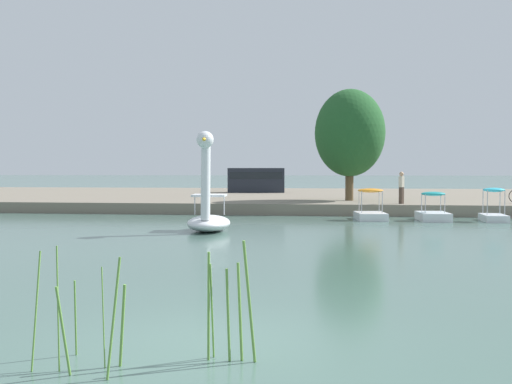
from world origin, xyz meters
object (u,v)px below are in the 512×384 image
at_px(pedal_boat_orange, 370,211).
at_px(tree_broadleaf_right, 350,133).
at_px(pedal_boat_teal, 433,212).
at_px(person_on_path, 401,187).
at_px(swan_boat, 208,211).
at_px(pedal_boat_cyan, 494,210).
at_px(parked_van, 256,179).

height_order(pedal_boat_orange, tree_broadleaf_right, tree_broadleaf_right).
bearing_deg(pedal_boat_teal, tree_broadleaf_right, 120.44).
relative_size(pedal_boat_orange, pedal_boat_teal, 1.01).
bearing_deg(person_on_path, swan_boat, -131.96).
bearing_deg(swan_boat, pedal_boat_cyan, 26.58).
xyz_separation_m(swan_boat, pedal_boat_teal, (9.49, 6.16, -0.40)).
xyz_separation_m(pedal_boat_teal, person_on_path, (-1.08, 3.20, 1.12)).
distance_m(swan_boat, person_on_path, 12.61).
xyz_separation_m(tree_broadleaf_right, person_on_path, (2.60, -3.06, -3.01)).
bearing_deg(tree_broadleaf_right, swan_boat, -115.07).
relative_size(swan_boat, person_on_path, 2.26).
xyz_separation_m(swan_boat, tree_broadleaf_right, (5.81, 12.42, 3.74)).
relative_size(pedal_boat_teal, tree_broadleaf_right, 0.34).
bearing_deg(person_on_path, pedal_boat_teal, -71.42).
xyz_separation_m(pedal_boat_teal, parked_van, (-10.62, 18.08, 1.27)).
distance_m(swan_boat, tree_broadleaf_right, 14.21).
bearing_deg(parked_van, pedal_boat_cyan, -53.64).
relative_size(person_on_path, parked_van, 0.37).
height_order(tree_broadleaf_right, parked_van, tree_broadleaf_right).
relative_size(pedal_boat_teal, parked_van, 0.48).
distance_m(pedal_boat_orange, pedal_boat_cyan, 5.62).
relative_size(tree_broadleaf_right, person_on_path, 3.83).
bearing_deg(pedal_boat_orange, person_on_path, 60.05).
xyz_separation_m(pedal_boat_teal, pedal_boat_cyan, (2.72, -0.05, 0.11)).
bearing_deg(tree_broadleaf_right, parked_van, 120.42).
height_order(pedal_boat_orange, pedal_boat_cyan, pedal_boat_cyan).
bearing_deg(person_on_path, pedal_boat_orange, -119.95).
xyz_separation_m(pedal_boat_cyan, tree_broadleaf_right, (-6.41, 6.31, 4.02)).
height_order(swan_boat, parked_van, swan_boat).
height_order(person_on_path, parked_van, parked_van).
xyz_separation_m(pedal_boat_orange, person_on_path, (1.82, 3.15, 1.09)).
relative_size(tree_broadleaf_right, parked_van, 1.40).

